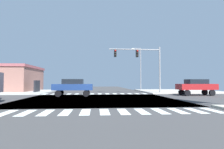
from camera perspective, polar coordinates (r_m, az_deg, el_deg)
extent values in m
cube|color=#3D3D3E|center=(17.13, -4.24, -7.66)|extent=(14.00, 90.00, 0.05)
cube|color=#3D3D3E|center=(17.13, -4.24, -7.66)|extent=(90.00, 12.00, 0.05)
cube|color=#B2ADA3|center=(31.94, 19.65, -4.87)|extent=(12.00, 12.00, 0.14)
cube|color=#ABAFA9|center=(31.80, -28.68, -4.73)|extent=(12.00, 12.00, 0.14)
cube|color=silver|center=(10.90, -30.13, -10.31)|extent=(0.50, 2.00, 0.01)
cube|color=silver|center=(10.51, -25.11, -10.70)|extent=(0.50, 2.00, 0.01)
cube|color=silver|center=(10.22, -19.74, -11.04)|extent=(0.50, 2.00, 0.01)
cube|color=silver|center=(10.01, -14.10, -11.29)|extent=(0.50, 2.00, 0.01)
cube|color=silver|center=(9.90, -8.26, -11.43)|extent=(0.50, 2.00, 0.01)
cube|color=silver|center=(9.89, -2.35, -11.46)|extent=(0.50, 2.00, 0.01)
cube|color=silver|center=(9.99, 3.51, -11.37)|extent=(0.50, 2.00, 0.01)
cube|color=silver|center=(10.18, 9.19, -11.18)|extent=(0.50, 2.00, 0.01)
cube|color=silver|center=(10.46, 14.62, -10.89)|extent=(0.50, 2.00, 0.01)
cube|color=silver|center=(10.83, 19.70, -10.53)|extent=(0.50, 2.00, 0.01)
cube|color=silver|center=(11.27, 24.40, -10.13)|extent=(0.50, 2.00, 0.01)
cube|color=silver|center=(11.79, 28.71, -9.70)|extent=(0.50, 2.00, 0.01)
cube|color=silver|center=(25.28, -19.97, -5.73)|extent=(0.50, 2.00, 0.01)
cube|color=silver|center=(25.04, -17.75, -5.79)|extent=(0.50, 2.00, 0.01)
cube|color=silver|center=(24.84, -15.49, -5.85)|extent=(0.50, 2.00, 0.01)
cube|color=silver|center=(24.67, -13.19, -5.90)|extent=(0.50, 2.00, 0.01)
cube|color=silver|center=(24.55, -10.87, -5.93)|extent=(0.50, 2.00, 0.01)
cube|color=silver|center=(24.46, -8.53, -5.96)|extent=(0.50, 2.00, 0.01)
cube|color=silver|center=(24.42, -6.17, -5.98)|extent=(0.50, 2.00, 0.01)
cube|color=silver|center=(24.41, -3.81, -5.99)|extent=(0.50, 2.00, 0.01)
cube|color=silver|center=(24.45, -1.46, -5.99)|extent=(0.50, 2.00, 0.01)
cube|color=silver|center=(24.53, 0.89, -5.98)|extent=(0.50, 2.00, 0.01)
cube|color=silver|center=(24.65, 3.21, -5.96)|extent=(0.50, 2.00, 0.01)
cube|color=silver|center=(24.81, 5.51, -5.93)|extent=(0.50, 2.00, 0.01)
cube|color=silver|center=(25.00, 7.78, -5.89)|extent=(0.50, 2.00, 0.01)
cube|color=silver|center=(25.24, 10.01, -5.84)|extent=(0.50, 2.00, 0.01)
cylinder|color=gray|center=(26.12, 14.58, 1.34)|extent=(0.20, 0.20, 6.41)
cylinder|color=gray|center=(25.52, 7.02, 7.72)|extent=(7.00, 0.14, 0.14)
cube|color=black|center=(25.50, 7.80, 6.47)|extent=(0.32, 0.40, 1.00)
sphere|color=red|center=(25.31, 7.91, 7.25)|extent=(0.22, 0.22, 0.22)
sphere|color=black|center=(25.26, 7.92, 6.56)|extent=(0.22, 0.22, 0.22)
sphere|color=black|center=(25.22, 7.92, 5.86)|extent=(0.22, 0.22, 0.22)
cube|color=black|center=(25.02, 1.01, 6.62)|extent=(0.32, 0.40, 1.00)
sphere|color=red|center=(24.83, 1.07, 7.41)|extent=(0.22, 0.22, 0.22)
sphere|color=black|center=(24.78, 1.07, 6.71)|extent=(0.22, 0.22, 0.22)
sphere|color=black|center=(24.74, 1.07, 6.00)|extent=(0.22, 0.22, 0.22)
cylinder|color=gray|center=(33.43, 8.88, 1.63)|extent=(0.16, 0.16, 7.70)
cylinder|color=gray|center=(33.73, 7.68, 8.01)|extent=(1.40, 0.10, 0.10)
ellipsoid|color=silver|center=(33.58, 6.50, 7.96)|extent=(0.60, 0.32, 0.20)
cube|color=black|center=(29.08, -22.25, -3.46)|extent=(0.24, 2.20, 1.80)
cylinder|color=black|center=(24.99, 26.80, -4.89)|extent=(0.68, 0.26, 0.68)
cylinder|color=black|center=(23.78, 28.63, -5.00)|extent=(0.68, 0.26, 0.68)
cylinder|color=black|center=(23.60, 20.72, -5.16)|extent=(0.68, 0.26, 0.68)
cylinder|color=black|center=(22.31, 22.32, -5.31)|extent=(0.68, 0.26, 0.68)
cube|color=maroon|center=(23.60, 24.66, -3.47)|extent=(4.30, 1.80, 0.66)
cube|color=black|center=(23.60, 24.64, -2.01)|extent=(2.24, 1.55, 0.54)
cylinder|color=black|center=(21.34, -7.84, -5.60)|extent=(0.68, 0.26, 0.68)
cylinder|color=black|center=(19.91, -8.06, -5.84)|extent=(0.68, 0.26, 0.68)
cylinder|color=black|center=(21.70, -15.61, -5.49)|extent=(0.68, 0.26, 0.68)
cylinder|color=black|center=(20.29, -16.37, -5.71)|extent=(0.68, 0.26, 0.68)
cube|color=navy|center=(20.73, -11.98, -3.82)|extent=(4.30, 1.80, 0.66)
cube|color=black|center=(20.72, -11.97, -2.16)|extent=(2.24, 1.55, 0.54)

